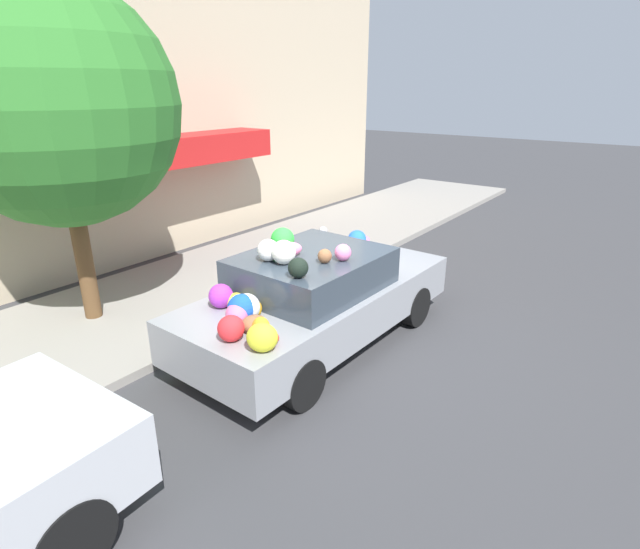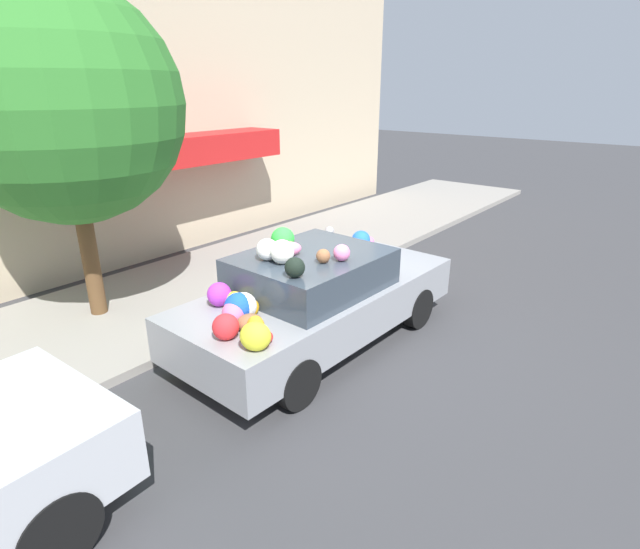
% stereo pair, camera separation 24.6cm
% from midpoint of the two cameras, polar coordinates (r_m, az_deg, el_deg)
% --- Properties ---
extents(ground_plane, '(60.00, 60.00, 0.00)m').
position_cam_midpoint_polar(ground_plane, '(7.13, 0.28, -7.40)').
color(ground_plane, '#38383A').
extents(sidewalk_curb, '(24.00, 3.20, 0.12)m').
position_cam_midpoint_polar(sidewalk_curb, '(8.88, -13.43, -1.64)').
color(sidewalk_curb, gray).
rests_on(sidewalk_curb, ground).
extents(building_facade, '(18.00, 1.20, 6.39)m').
position_cam_midpoint_polar(building_facade, '(10.14, -22.76, 17.99)').
color(building_facade, '#C6B293').
rests_on(building_facade, ground).
extents(street_tree, '(3.16, 3.16, 4.59)m').
position_cam_midpoint_polar(street_tree, '(7.65, -26.40, 16.94)').
color(street_tree, brown).
rests_on(street_tree, sidewalk_curb).
extents(fire_hydrant, '(0.20, 0.20, 0.70)m').
position_cam_midpoint_polar(fire_hydrant, '(9.73, 1.80, 3.49)').
color(fire_hydrant, '#B2B2B7').
rests_on(fire_hydrant, sidewalk_curb).
extents(art_car, '(4.23, 1.84, 1.65)m').
position_cam_midpoint_polar(art_car, '(6.69, 0.56, -2.50)').
color(art_car, gray).
rests_on(art_car, ground).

